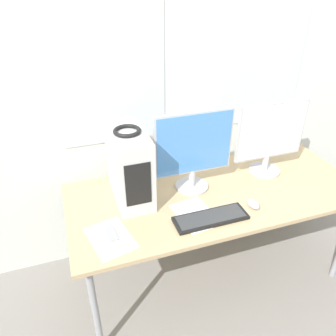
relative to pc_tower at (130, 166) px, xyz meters
name	(u,v)px	position (x,y,z in m)	size (l,w,h in m)	color
ground_plane	(235,317)	(0.55, -0.54, -1.00)	(14.00, 14.00, 0.00)	gray
wall_back	(189,83)	(0.55, 0.41, 0.35)	(8.00, 0.07, 2.70)	silver
desk	(216,198)	(0.55, -0.13, -0.28)	(1.95, 0.83, 0.78)	tan
pc_tower	(130,166)	(0.00, 0.00, 0.00)	(0.21, 0.43, 0.45)	silver
headphones	(127,131)	(0.00, 0.00, 0.24)	(0.16, 0.16, 0.02)	black
monitor_main	(194,149)	(0.41, -0.03, 0.07)	(0.52, 0.22, 0.54)	#B7B7BC
monitor_right_near	(270,136)	(0.99, -0.01, 0.06)	(0.51, 0.22, 0.52)	#B7B7BC
keyboard	(211,218)	(0.39, -0.38, -0.21)	(0.44, 0.15, 0.02)	black
mouse	(253,204)	(0.69, -0.35, -0.21)	(0.06, 0.10, 0.03)	#B2B2B7
cell_phone	(110,233)	(-0.20, -0.31, -0.22)	(0.08, 0.15, 0.01)	#99999E
paper_sheet_left	(195,214)	(0.32, -0.31, -0.22)	(0.25, 0.32, 0.00)	white
paper_sheet_front	(111,238)	(-0.20, -0.34, -0.22)	(0.27, 0.34, 0.00)	white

